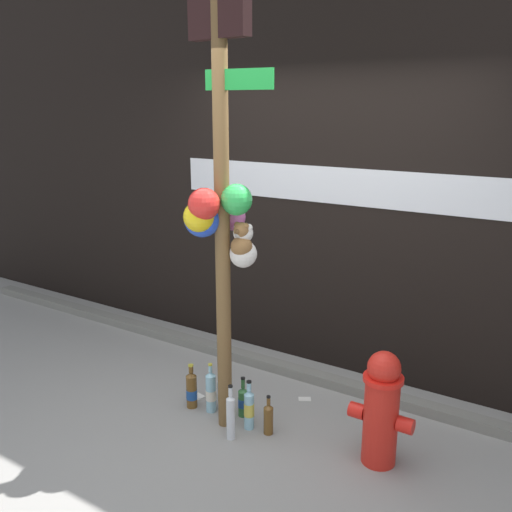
{
  "coord_description": "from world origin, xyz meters",
  "views": [
    {
      "loc": [
        1.91,
        -2.61,
        2.18
      ],
      "look_at": [
        0.11,
        0.22,
        1.27
      ],
      "focal_mm": 39.13,
      "sensor_mm": 36.0,
      "label": 1
    }
  ],
  "objects": [
    {
      "name": "ground_plane",
      "position": [
        0.0,
        0.0,
        0.0
      ],
      "size": [
        14.0,
        14.0,
        0.0
      ],
      "primitive_type": "plane",
      "color": "gray"
    },
    {
      "name": "building_wall",
      "position": [
        0.0,
        1.55,
        1.78
      ],
      "size": [
        10.0,
        0.21,
        3.56
      ],
      "color": "black",
      "rests_on": "ground_plane"
    },
    {
      "name": "curb_strip",
      "position": [
        0.0,
        1.11,
        0.04
      ],
      "size": [
        8.0,
        0.12,
        0.08
      ],
      "primitive_type": "cube",
      "color": "slate",
      "rests_on": "ground_plane"
    },
    {
      "name": "memorial_post",
      "position": [
        -0.14,
        0.2,
        1.63
      ],
      "size": [
        0.59,
        0.48,
        2.91
      ],
      "color": "brown",
      "rests_on": "ground_plane"
    },
    {
      "name": "fire_hydrant",
      "position": [
        0.92,
        0.39,
        0.38
      ],
      "size": [
        0.41,
        0.25,
        0.75
      ],
      "color": "red",
      "rests_on": "ground_plane"
    },
    {
      "name": "bottle_0",
      "position": [
        -0.3,
        0.39,
        0.13
      ],
      "size": [
        0.07,
        0.07,
        0.31
      ],
      "color": "silver",
      "rests_on": "ground_plane"
    },
    {
      "name": "bottle_1",
      "position": [
        -0.33,
        0.3,
        0.16
      ],
      "size": [
        0.08,
        0.08,
        0.38
      ],
      "color": "#93CCE0",
      "rests_on": "ground_plane"
    },
    {
      "name": "bottle_2",
      "position": [
        -0.1,
        0.37,
        0.12
      ],
      "size": [
        0.07,
        0.07,
        0.3
      ],
      "color": "#337038",
      "rests_on": "ground_plane"
    },
    {
      "name": "bottle_3",
      "position": [
        -0.49,
        0.27,
        0.14
      ],
      "size": [
        0.08,
        0.08,
        0.34
      ],
      "color": "brown",
      "rests_on": "ground_plane"
    },
    {
      "name": "bottle_4",
      "position": [
        -0.01,
        0.09,
        0.17
      ],
      "size": [
        0.06,
        0.06,
        0.39
      ],
      "color": "silver",
      "rests_on": "ground_plane"
    },
    {
      "name": "bottle_5",
      "position": [
        0.18,
        0.28,
        0.12
      ],
      "size": [
        0.07,
        0.07,
        0.28
      ],
      "color": "brown",
      "rests_on": "ground_plane"
    },
    {
      "name": "bottle_6",
      "position": [
        0.03,
        0.26,
        0.15
      ],
      "size": [
        0.07,
        0.07,
        0.36
      ],
      "color": "#93CCE0",
      "rests_on": "ground_plane"
    },
    {
      "name": "litter_0",
      "position": [
        -0.54,
        0.41,
        0.0
      ],
      "size": [
        0.1,
        0.09,
        0.01
      ],
      "primitive_type": "cube",
      "rotation": [
        0.0,
        0.0,
        2.94
      ],
      "color": "silver",
      "rests_on": "ground_plane"
    },
    {
      "name": "litter_1",
      "position": [
        0.17,
        0.82,
        0.0
      ],
      "size": [
        0.11,
        0.1,
        0.01
      ],
      "primitive_type": "cube",
      "rotation": [
        0.0,
        0.0,
        0.54
      ],
      "color": "silver",
      "rests_on": "ground_plane"
    }
  ]
}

